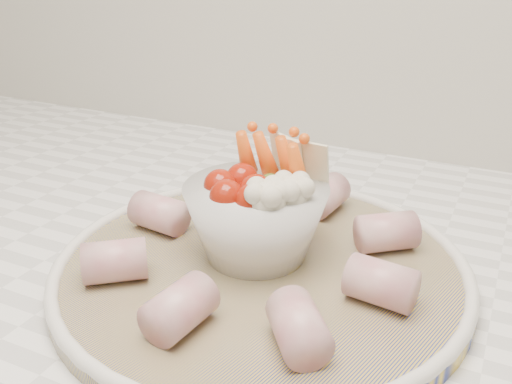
% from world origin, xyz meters
% --- Properties ---
extents(serving_platter, '(0.45, 0.45, 0.02)m').
position_xyz_m(serving_platter, '(0.09, 1.38, 0.93)').
color(serving_platter, navy).
rests_on(serving_platter, kitchen_counter).
extents(veggie_bowl, '(0.13, 0.13, 0.11)m').
position_xyz_m(veggie_bowl, '(0.08, 1.39, 0.98)').
color(veggie_bowl, silver).
rests_on(veggie_bowl, serving_platter).
extents(cured_meat_rolls, '(0.29, 0.30, 0.04)m').
position_xyz_m(cured_meat_rolls, '(0.09, 1.38, 0.95)').
color(cured_meat_rolls, '#B85462').
rests_on(cured_meat_rolls, serving_platter).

